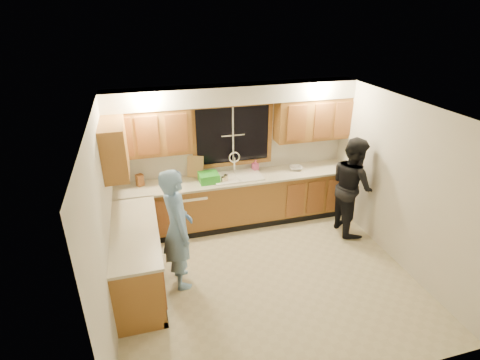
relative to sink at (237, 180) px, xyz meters
name	(u,v)px	position (x,y,z in m)	size (l,w,h in m)	color
floor	(266,276)	(0.00, -1.60, -0.86)	(4.20, 4.20, 0.00)	beige
ceiling	(272,112)	(0.00, -1.60, 1.64)	(4.20, 4.20, 0.00)	white
wall_back	(233,154)	(0.00, 0.30, 0.39)	(4.20, 4.20, 0.00)	beige
wall_left	(105,225)	(-2.10, -1.60, 0.39)	(3.80, 3.80, 0.00)	beige
wall_right	(402,185)	(2.10, -1.60, 0.39)	(3.80, 3.80, 0.00)	beige
base_cabinets_back	(237,201)	(0.00, 0.00, -0.42)	(4.20, 0.60, 0.88)	#9D672D
base_cabinets_left	(137,259)	(-1.80, -1.25, -0.42)	(0.60, 1.90, 0.88)	#9D672D
countertop_back	(238,178)	(0.00, -0.02, 0.04)	(4.20, 0.63, 0.04)	beige
countertop_left	(134,231)	(-1.79, -1.25, 0.04)	(0.63, 1.90, 0.04)	beige
upper_cabinets_left	(149,132)	(-1.43, 0.13, 0.96)	(1.35, 0.33, 0.75)	#9D672D
upper_cabinets_right	(312,119)	(1.43, 0.13, 0.96)	(1.35, 0.33, 0.75)	#9D672D
upper_cabinets_return	(114,148)	(-1.94, -0.48, 0.96)	(0.33, 0.90, 0.75)	#9D672D
soffit	(235,94)	(0.00, 0.12, 1.49)	(4.20, 0.35, 0.30)	silver
window_frame	(233,135)	(0.00, 0.29, 0.74)	(1.44, 0.03, 1.14)	black
sink	(237,180)	(0.00, 0.00, 0.00)	(0.86, 0.52, 0.57)	white
dishwasher	(191,209)	(-0.85, -0.01, -0.45)	(0.60, 0.56, 0.82)	white
stove	(139,285)	(-1.80, -1.82, -0.41)	(0.58, 0.75, 0.90)	white
man	(178,229)	(-1.22, -1.35, 0.03)	(0.65, 0.43, 1.78)	#73A1D9
woman	(352,186)	(1.83, -0.75, 0.00)	(0.84, 0.65, 1.72)	black
knife_block	(140,180)	(-1.65, 0.11, 0.16)	(0.11, 0.09, 0.20)	#955729
cutting_board	(195,167)	(-0.70, 0.22, 0.25)	(0.29, 0.02, 0.38)	#D8B26E
dish_crate	(209,178)	(-0.52, -0.05, 0.13)	(0.33, 0.30, 0.15)	green
soap_bottle	(255,165)	(0.39, 0.18, 0.16)	(0.10, 0.10, 0.21)	#DC538F
bowl	(296,168)	(1.12, 0.03, 0.08)	(0.24, 0.24, 0.06)	silver
can_left	(226,178)	(-0.24, -0.14, 0.12)	(0.07, 0.07, 0.13)	beige
can_right	(223,180)	(-0.29, -0.16, 0.11)	(0.06, 0.06, 0.11)	beige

